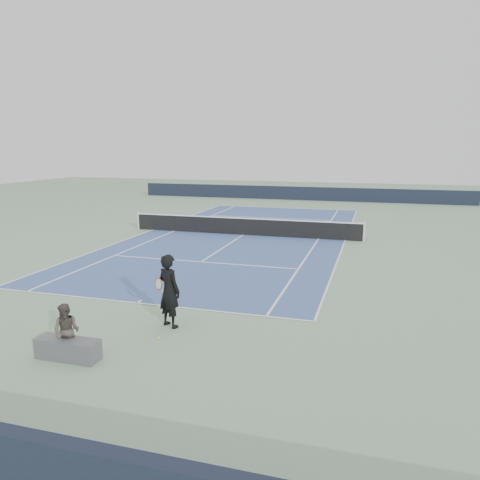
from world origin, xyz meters
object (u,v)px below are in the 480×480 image
(tennis_player, at_px, (169,291))
(spectator_bench, at_px, (67,340))
(tennis_net, at_px, (243,226))
(tennis_ball, at_px, (158,338))

(tennis_player, xyz_separation_m, spectator_bench, (-1.39, -2.47, -0.53))
(tennis_net, distance_m, spectator_bench, 15.78)
(tennis_player, relative_size, spectator_bench, 1.29)
(tennis_ball, height_order, spectator_bench, spectator_bench)
(tennis_player, height_order, tennis_ball, tennis_player)
(tennis_ball, bearing_deg, tennis_net, 97.48)
(tennis_net, bearing_deg, tennis_ball, -82.52)
(tennis_net, xyz_separation_m, tennis_player, (1.78, -13.30, 0.50))
(tennis_ball, xyz_separation_m, spectator_bench, (-1.48, -1.58, 0.43))
(tennis_net, relative_size, spectator_bench, 8.31)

